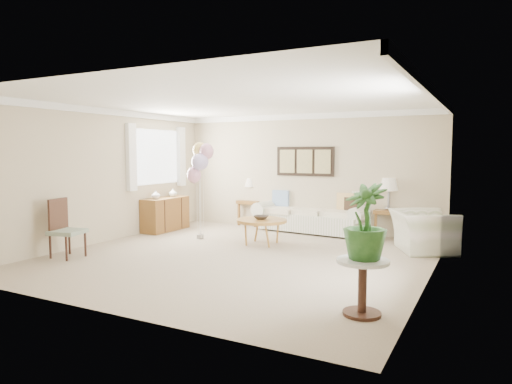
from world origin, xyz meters
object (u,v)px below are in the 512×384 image
armchair (423,231)px  coffee_table (262,221)px  accent_chair (64,227)px  sofa (313,215)px  balloon_cluster (200,161)px

armchair → coffee_table: bearing=80.5°
coffee_table → accent_chair: bearing=-134.9°
sofa → armchair: 2.64m
sofa → coffee_table: 1.85m
coffee_table → armchair: size_ratio=0.87×
sofa → armchair: size_ratio=2.35×
armchair → balloon_cluster: size_ratio=0.56×
balloon_cluster → armchair: bearing=11.2°
coffee_table → balloon_cluster: (-1.37, -0.05, 1.14)m
coffee_table → armchair: bearing=15.6°
accent_chair → balloon_cluster: bearing=65.8°
accent_chair → balloon_cluster: 2.86m
sofa → balloon_cluster: size_ratio=1.32×
accent_chair → coffee_table: bearing=45.1°
accent_chair → armchair: bearing=31.7°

